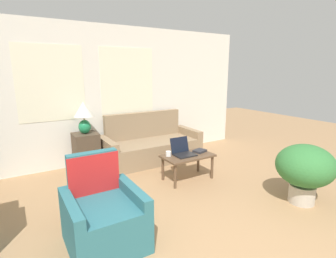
% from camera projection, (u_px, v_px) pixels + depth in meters
% --- Properties ---
extents(wall_back, '(6.61, 0.06, 2.60)m').
position_uv_depth(wall_back, '(97.00, 95.00, 4.93)').
color(wall_back, white).
rests_on(wall_back, ground_plane).
extents(couch, '(1.93, 0.82, 0.93)m').
position_uv_depth(couch, '(150.00, 147.00, 5.26)').
color(couch, '#937A5B').
rests_on(couch, ground_plane).
extents(armchair, '(0.73, 0.77, 0.91)m').
position_uv_depth(armchair, '(103.00, 217.00, 2.71)').
color(armchair, '#2D6B75').
rests_on(armchair, ground_plane).
extents(side_table, '(0.42, 0.42, 0.68)m').
position_uv_depth(side_table, '(86.00, 152.00, 4.71)').
color(side_table, '#4C3D2D').
rests_on(side_table, ground_plane).
extents(table_lamp, '(0.34, 0.34, 0.56)m').
position_uv_depth(table_lamp, '(84.00, 114.00, 4.56)').
color(table_lamp, '#1E8451').
rests_on(table_lamp, side_table).
extents(coffee_table, '(0.83, 0.47, 0.42)m').
position_uv_depth(coffee_table, '(188.00, 158.00, 4.28)').
color(coffee_table, brown).
rests_on(coffee_table, ground_plane).
extents(laptop, '(0.33, 0.33, 0.27)m').
position_uv_depth(laptop, '(183.00, 151.00, 4.28)').
color(laptop, black).
rests_on(laptop, coffee_table).
extents(cup_navy, '(0.09, 0.09, 0.08)m').
position_uv_depth(cup_navy, '(168.00, 154.00, 4.21)').
color(cup_navy, white).
rests_on(cup_navy, coffee_table).
extents(book_red, '(0.24, 0.21, 0.04)m').
position_uv_depth(book_red, '(200.00, 151.00, 4.43)').
color(book_red, '#2D2D33').
rests_on(book_red, coffee_table).
extents(potted_plant, '(0.75, 0.75, 0.81)m').
position_uv_depth(potted_plant, '(305.00, 168.00, 3.49)').
color(potted_plant, '#BCB2A3').
rests_on(potted_plant, ground_plane).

